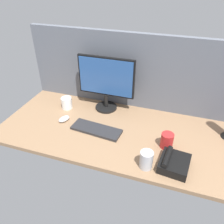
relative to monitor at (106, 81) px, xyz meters
The scene contains 9 objects.
ground_plane 41.96cm from the monitor, 50.53° to the right, with size 180.00×80.00×3.00cm, color #8C6B4C.
cubicle_wall_back 24.75cm from the monitor, 30.83° to the left, with size 180.00×5.00×61.12cm.
monitor is the anchor object (origin of this frame).
keyboard 40.11cm from the monitor, 83.75° to the right, with size 37.00×13.00×2.00cm, color #262628.
mouse 44.33cm from the monitor, 131.38° to the right, with size 5.60×9.60×3.40cm, color silver.
mug_ceramic_white 38.93cm from the monitor, 161.06° to the right, with size 8.71×8.71×9.75cm.
mug_red_plastic 66.73cm from the monitor, 31.57° to the right, with size 8.24×8.24×10.77cm.
mug_steel 73.81cm from the monitor, 50.94° to the right, with size 7.94×7.94×11.62cm.
desk_phone 81.68cm from the monitor, 39.52° to the right, with size 18.90×20.67×8.80cm.
Camera 1 is at (35.48, -128.09, 103.89)cm, focal length 36.42 mm.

